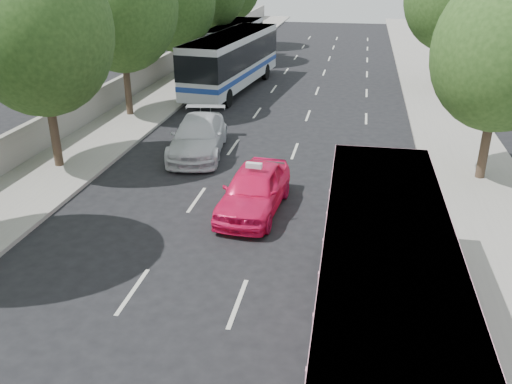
% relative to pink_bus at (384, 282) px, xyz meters
% --- Properties ---
extents(ground, '(120.00, 120.00, 0.00)m').
position_rel_pink_bus_xyz_m(ground, '(-4.50, 3.48, -2.04)').
color(ground, black).
rests_on(ground, ground).
extents(sidewalk_left, '(4.00, 90.00, 0.15)m').
position_rel_pink_bus_xyz_m(sidewalk_left, '(-13.00, 23.48, -1.96)').
color(sidewalk_left, '#9E998E').
rests_on(sidewalk_left, ground).
extents(sidewalk_right, '(4.00, 90.00, 0.12)m').
position_rel_pink_bus_xyz_m(sidewalk_right, '(4.00, 23.48, -1.98)').
color(sidewalk_right, '#9E998E').
rests_on(sidewalk_right, ground).
extents(low_wall, '(0.30, 90.00, 1.50)m').
position_rel_pink_bus_xyz_m(low_wall, '(-14.80, 23.48, -1.14)').
color(low_wall, '#9E998E').
rests_on(low_wall, sidewalk_left).
extents(tree_left_b, '(5.70, 5.70, 8.88)m').
position_rel_pink_bus_xyz_m(tree_left_b, '(-12.92, 9.42, 3.78)').
color(tree_left_b, '#38281E').
rests_on(tree_left_b, ground).
extents(tree_left_c, '(6.00, 6.00, 9.35)m').
position_rel_pink_bus_xyz_m(tree_left_c, '(-13.12, 17.42, 4.09)').
color(tree_left_c, '#38281E').
rests_on(tree_left_c, ground).
extents(tree_right_near, '(5.10, 5.10, 7.95)m').
position_rel_pink_bus_xyz_m(tree_right_near, '(4.28, 11.42, 3.17)').
color(tree_right_near, '#38281E').
rests_on(tree_right_near, ground).
extents(pink_bus, '(2.75, 10.29, 3.27)m').
position_rel_pink_bus_xyz_m(pink_bus, '(0.00, 0.00, 0.00)').
color(pink_bus, pink).
rests_on(pink_bus, ground).
extents(pink_taxi, '(2.22, 4.87, 1.62)m').
position_rel_pink_bus_xyz_m(pink_taxi, '(-4.14, 6.99, -1.23)').
color(pink_taxi, '#F71556').
rests_on(pink_taxi, ground).
extents(white_pickup, '(2.98, 5.79, 1.61)m').
position_rel_pink_bus_xyz_m(white_pickup, '(-7.74, 12.37, -1.23)').
color(white_pickup, silver).
rests_on(white_pickup, ground).
extents(tour_coach_front, '(3.92, 12.26, 3.60)m').
position_rel_pink_bus_xyz_m(tour_coach_front, '(-9.00, 24.63, 0.13)').
color(tour_coach_front, silver).
rests_on(tour_coach_front, ground).
extents(tour_coach_rear, '(2.64, 10.73, 3.19)m').
position_rel_pink_bus_xyz_m(tour_coach_rear, '(-10.80, 33.15, -0.12)').
color(tour_coach_rear, silver).
rests_on(tour_coach_rear, ground).
extents(taxi_roof_sign, '(0.56, 0.22, 0.18)m').
position_rel_pink_bus_xyz_m(taxi_roof_sign, '(-4.14, 6.99, -0.33)').
color(taxi_roof_sign, silver).
rests_on(taxi_roof_sign, pink_taxi).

